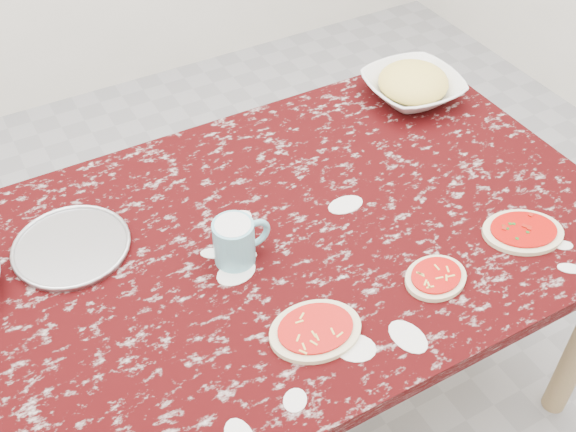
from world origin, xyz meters
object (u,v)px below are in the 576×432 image
(cheese_bowl, at_px, (412,88))
(flour_mug, at_px, (236,241))
(worktable, at_px, (288,254))
(pizza_tray, at_px, (72,247))

(cheese_bowl, height_order, flour_mug, flour_mug)
(worktable, bearing_deg, cheese_bowl, 27.87)
(flour_mug, bearing_deg, cheese_bowl, 24.34)
(pizza_tray, relative_size, flour_mug, 1.89)
(worktable, xyz_separation_m, pizza_tray, (-0.47, 0.20, 0.09))
(worktable, distance_m, pizza_tray, 0.52)
(worktable, bearing_deg, pizza_tray, 157.60)
(cheese_bowl, relative_size, flour_mug, 1.96)
(cheese_bowl, bearing_deg, flour_mug, -155.66)
(pizza_tray, relative_size, cheese_bowl, 0.97)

